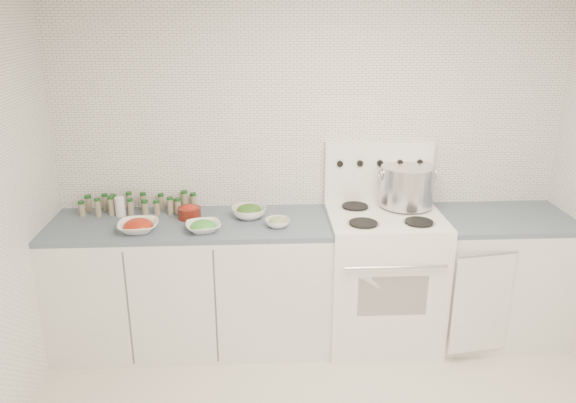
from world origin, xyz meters
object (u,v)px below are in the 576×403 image
Objects in this scene: bowl_snowpea at (203,226)px; bowl_tomato at (138,226)px; stove at (382,273)px; stock_pot at (407,184)px.

bowl_tomato is at bearing 177.50° from bowl_snowpea.
stove is 1.67m from bowl_tomato.
stove is at bearing 4.86° from bowl_tomato.
stock_pot reaches higher than bowl_snowpea.
bowl_tomato is (-1.61, -0.14, 0.44)m from stove.
stock_pot is 1.41m from bowl_snowpea.
stove is 5.24× the size of bowl_snowpea.
stove is 3.53× the size of stock_pot.
stove is 1.28m from bowl_snowpea.
stove is 0.64m from stock_pot.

